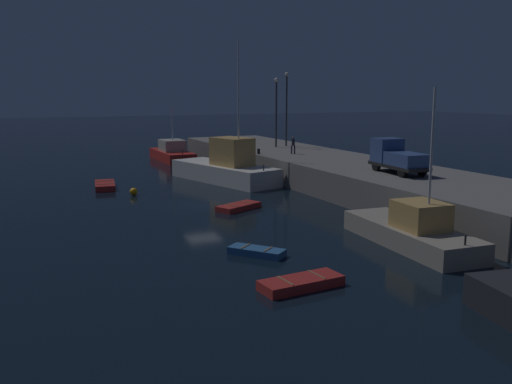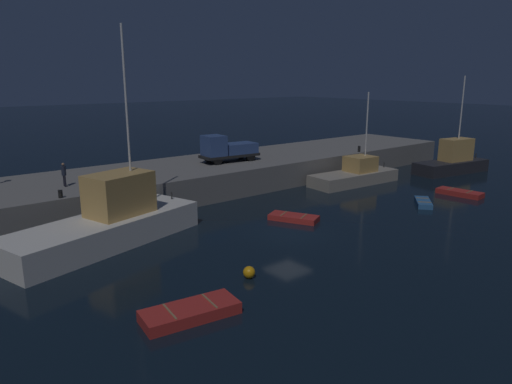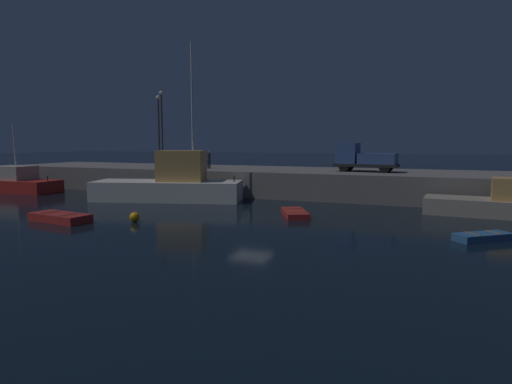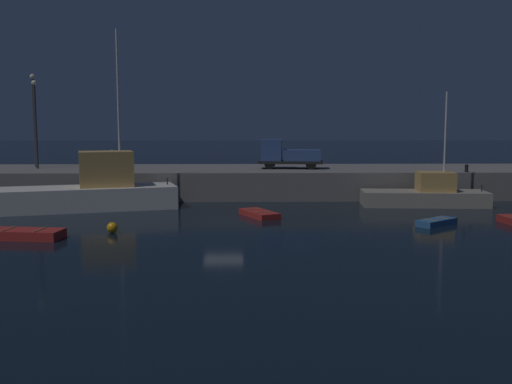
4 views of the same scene
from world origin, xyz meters
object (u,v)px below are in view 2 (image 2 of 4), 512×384
Objects in this scene: rowboat_white_mid at (294,218)px; dockworker at (64,173)px; fishing_trawler_red at (109,222)px; dinghy_orange_near at (423,203)px; dinghy_red_small at (460,193)px; bollard_central at (60,194)px; fishing_boat_blue at (355,175)px; utility_truck at (227,149)px; rowboat_blue_far at (190,312)px; bollard_west at (359,149)px; fishing_boat_white at (452,161)px; mooring_buoy_near at (249,272)px.

rowboat_white_mid is 16.56m from dockworker.
rowboat_white_mid is at bearing -17.20° from fishing_trawler_red.
dinghy_orange_near is 5.20m from dinghy_red_small.
fishing_boat_blue is at bearing -6.12° from bollard_central.
dockworker is (-28.14, 14.64, 3.04)m from dinghy_red_small.
utility_truck reaches higher than rowboat_white_mid.
dinghy_orange_near is 24.10m from rowboat_blue_far.
bollard_west is (14.12, -3.90, -0.89)m from utility_truck.
fishing_boat_blue reaches higher than bollard_central.
fishing_boat_white is 19.47× the size of bollard_central.
rowboat_white_mid is 7.22× the size of bollard_central.
dockworker is (-12.11, 10.87, 3.07)m from rowboat_white_mid.
mooring_buoy_near is 17.19m from dockworker.
utility_truck reaches higher than bollard_west.
fishing_trawler_red is 7.43m from dockworker.
fishing_boat_blue reaches higher than bollard_west.
rowboat_white_mid is (-12.76, -4.91, -0.66)m from fishing_boat_blue.
bollard_central reaches higher than dinghy_orange_near.
utility_truck reaches higher than bollard_central.
rowboat_white_mid is at bearing 166.76° from dinghy_red_small.
rowboat_blue_far is at bearing -150.78° from rowboat_white_mid.
dinghy_orange_near is (22.78, -7.20, -1.14)m from fishing_trawler_red.
rowboat_white_mid is 5.97× the size of mooring_buoy_near.
fishing_boat_blue is 3.20× the size of dinghy_orange_near.
rowboat_blue_far is 2.51× the size of dockworker.
fishing_trawler_red is at bearing -88.65° from dockworker.
bollard_west is at bearing -6.05° from dockworker.
mooring_buoy_near is 28.84m from bollard_west.
dinghy_orange_near is 17.56m from utility_truck.
rowboat_blue_far is at bearing -153.18° from bollard_west.
fishing_boat_blue is at bearing -13.46° from dockworker.
dinghy_red_small reaches higher than dinghy_orange_near.
fishing_boat_blue is 2.55× the size of rowboat_white_mid.
fishing_boat_white is at bearing 32.12° from dinghy_red_small.
dinghy_orange_near is 13.02m from bollard_west.
bollard_central is at bearing -179.84° from bollard_west.
rowboat_blue_far reaches higher than dinghy_red_small.
fishing_boat_white is at bearing -23.97° from utility_truck.
fishing_trawler_red reaches higher than fishing_boat_blue.
rowboat_white_mid is 0.98× the size of dinghy_red_small.
dinghy_orange_near is at bearing -61.88° from utility_truck.
bollard_west reaches higher than dinghy_orange_near.
dinghy_red_small is (16.02, -3.77, 0.03)m from rowboat_white_mid.
fishing_trawler_red reaches higher than fishing_boat_white.
bollard_central is at bearing 109.85° from fishing_trawler_red.
dockworker is at bearing 166.28° from fishing_boat_white.
utility_truck reaches higher than dockworker.
dockworker is at bearing -176.75° from utility_truck.
dinghy_orange_near is at bearing -17.55° from fishing_trawler_red.
fishing_trawler_red is 4.36× the size of dinghy_orange_near.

